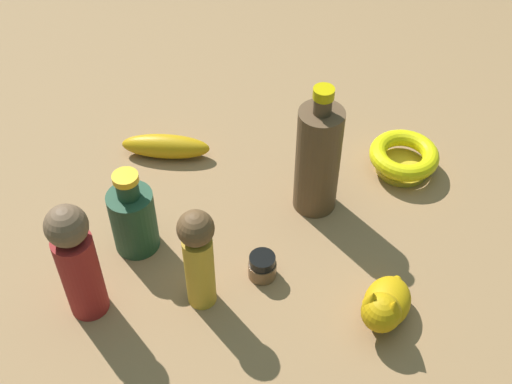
% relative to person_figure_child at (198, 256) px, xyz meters
% --- Properties ---
extents(ground, '(2.00, 2.00, 0.00)m').
position_rel_person_figure_child_xyz_m(ground, '(0.05, 0.16, -0.10)').
color(ground, '#936D47').
extents(person_figure_child, '(0.05, 0.05, 0.19)m').
position_rel_person_figure_child_xyz_m(person_figure_child, '(0.00, 0.00, 0.00)').
color(person_figure_child, gold).
rests_on(person_figure_child, ground).
extents(cat_figurine, '(0.09, 0.13, 0.09)m').
position_rel_person_figure_child_xyz_m(cat_figurine, '(0.27, 0.02, -0.06)').
color(cat_figurine, '#C5920C').
rests_on(cat_figurine, ground).
extents(banana, '(0.17, 0.07, 0.05)m').
position_rel_person_figure_child_xyz_m(banana, '(-0.15, 0.30, -0.08)').
color(banana, '#C79010').
rests_on(banana, ground).
extents(bottle_tall, '(0.07, 0.07, 0.25)m').
position_rel_person_figure_child_xyz_m(bottle_tall, '(0.13, 0.24, 0.00)').
color(bottle_tall, brown).
rests_on(bottle_tall, ground).
extents(bottle_short, '(0.07, 0.07, 0.16)m').
position_rel_person_figure_child_xyz_m(bottle_short, '(-0.13, 0.08, -0.04)').
color(bottle_short, '#1D422B').
rests_on(bottle_short, ground).
extents(nail_polish_jar, '(0.04, 0.04, 0.04)m').
position_rel_person_figure_child_xyz_m(nail_polish_jar, '(0.08, 0.06, -0.08)').
color(nail_polish_jar, brown).
rests_on(nail_polish_jar, ground).
extents(bowl, '(0.12, 0.12, 0.05)m').
position_rel_person_figure_child_xyz_m(bowl, '(0.28, 0.35, -0.07)').
color(bowl, gold).
rests_on(bowl, ground).
extents(person_figure_adult, '(0.06, 0.06, 0.21)m').
position_rel_person_figure_child_xyz_m(person_figure_adult, '(-0.16, -0.05, 0.01)').
color(person_figure_adult, maroon).
rests_on(person_figure_adult, ground).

